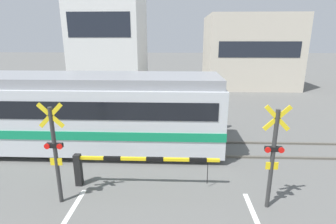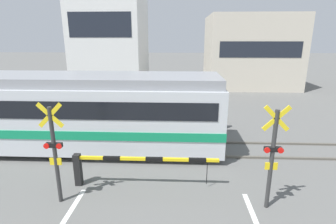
{
  "view_description": "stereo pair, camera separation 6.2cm",
  "coord_description": "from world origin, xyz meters",
  "px_view_note": "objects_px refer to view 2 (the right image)",
  "views": [
    {
      "loc": [
        0.4,
        -1.16,
        4.47
      ],
      "look_at": [
        0.0,
        8.86,
        1.6
      ],
      "focal_mm": 28.0,
      "sensor_mm": 36.0,
      "label": 1
    },
    {
      "loc": [
        0.46,
        -1.16,
        4.47
      ],
      "look_at": [
        0.0,
        8.86,
        1.6
      ],
      "focal_mm": 28.0,
      "sensor_mm": 36.0,
      "label": 2
    }
  ],
  "objects_px": {
    "commuter_train": "(24,109)",
    "crossing_barrier_near": "(118,164)",
    "crossing_barrier_far": "(198,114)",
    "crossing_signal_right": "(272,154)",
    "pedestrian": "(176,101)",
    "crossing_signal_left": "(54,150)"
  },
  "relations": [
    {
      "from": "commuter_train",
      "to": "pedestrian",
      "type": "relative_size",
      "value": 9.49
    },
    {
      "from": "commuter_train",
      "to": "crossing_barrier_far",
      "type": "distance_m",
      "value": 7.83
    },
    {
      "from": "crossing_signal_left",
      "to": "crossing_signal_right",
      "type": "height_order",
      "value": "same"
    },
    {
      "from": "crossing_signal_left",
      "to": "crossing_barrier_far",
      "type": "bearing_deg",
      "value": 56.29
    },
    {
      "from": "commuter_train",
      "to": "crossing_signal_right",
      "type": "distance_m",
      "value": 9.53
    },
    {
      "from": "crossing_barrier_near",
      "to": "crossing_barrier_far",
      "type": "distance_m",
      "value": 6.21
    },
    {
      "from": "commuter_train",
      "to": "crossing_signal_right",
      "type": "height_order",
      "value": "commuter_train"
    },
    {
      "from": "pedestrian",
      "to": "crossing_signal_left",
      "type": "bearing_deg",
      "value": -110.66
    },
    {
      "from": "commuter_train",
      "to": "crossing_barrier_near",
      "type": "relative_size",
      "value": 3.62
    },
    {
      "from": "crossing_barrier_near",
      "to": "crossing_barrier_far",
      "type": "relative_size",
      "value": 1.0
    },
    {
      "from": "crossing_barrier_near",
      "to": "crossing_signal_right",
      "type": "xyz_separation_m",
      "value": [
        4.27,
        -0.88,
        0.84
      ]
    },
    {
      "from": "pedestrian",
      "to": "crossing_barrier_far",
      "type": "bearing_deg",
      "value": -56.23
    },
    {
      "from": "crossing_barrier_near",
      "to": "commuter_train",
      "type": "bearing_deg",
      "value": 147.54
    },
    {
      "from": "crossing_signal_right",
      "to": "pedestrian",
      "type": "height_order",
      "value": "crossing_signal_right"
    },
    {
      "from": "crossing_barrier_far",
      "to": "crossing_signal_right",
      "type": "height_order",
      "value": "crossing_signal_right"
    },
    {
      "from": "commuter_train",
      "to": "pedestrian",
      "type": "xyz_separation_m",
      "value": [
        6.12,
        4.45,
        -0.67
      ]
    },
    {
      "from": "commuter_train",
      "to": "crossing_barrier_far",
      "type": "relative_size",
      "value": 3.62
    },
    {
      "from": "crossing_signal_left",
      "to": "pedestrian",
      "type": "height_order",
      "value": "crossing_signal_left"
    },
    {
      "from": "crossing_barrier_near",
      "to": "pedestrian",
      "type": "height_order",
      "value": "pedestrian"
    },
    {
      "from": "crossing_barrier_near",
      "to": "crossing_signal_left",
      "type": "height_order",
      "value": "crossing_signal_left"
    },
    {
      "from": "commuter_train",
      "to": "crossing_barrier_far",
      "type": "xyz_separation_m",
      "value": [
        7.31,
        2.67,
        -0.9
      ]
    },
    {
      "from": "crossing_barrier_far",
      "to": "pedestrian",
      "type": "relative_size",
      "value": 2.62
    }
  ]
}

